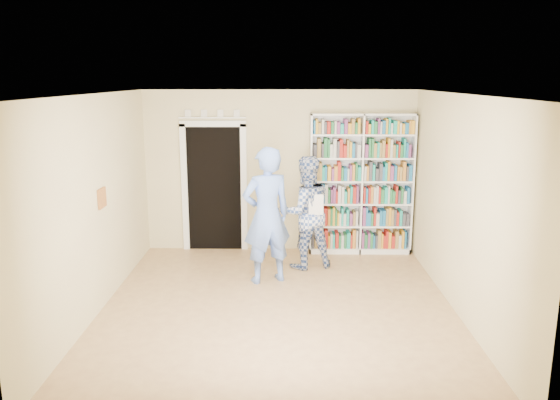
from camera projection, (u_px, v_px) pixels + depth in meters
name	position (u px, v px, depth m)	size (l,w,h in m)	color
floor	(278.00, 308.00, 7.00)	(5.00, 5.00, 0.00)	#9D724C
ceiling	(277.00, 94.00, 6.41)	(5.00, 5.00, 0.00)	white
wall_back	(280.00, 172.00, 9.14)	(4.50, 4.50, 0.00)	beige
wall_left	(95.00, 205.00, 6.72)	(5.00, 5.00, 0.00)	beige
wall_right	(461.00, 206.00, 6.68)	(5.00, 5.00, 0.00)	beige
bookshelf	(361.00, 184.00, 9.02)	(1.69, 0.32, 2.33)	white
doorway	(214.00, 182.00, 9.17)	(1.10, 0.08, 2.43)	black
wall_art	(102.00, 198.00, 6.91)	(0.03, 0.25, 0.25)	brown
man_blue	(267.00, 216.00, 7.72)	(0.72, 0.47, 1.96)	#688DE8
man_plaid	(305.00, 212.00, 8.35)	(0.85, 0.66, 1.74)	#2C4689
paper_sheet	(316.00, 205.00, 8.07)	(0.22, 0.01, 0.31)	white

